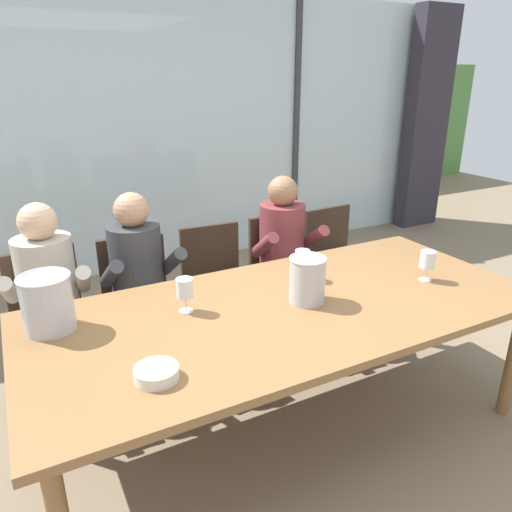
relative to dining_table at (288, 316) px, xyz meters
The scene contains 20 objects.
ground 1.22m from the dining_table, 90.00° to the left, with size 14.00×14.00×0.00m, color #847056.
window_glass_panel 2.82m from the dining_table, 90.00° to the left, with size 7.78×0.03×2.60m, color silver.
window_mullion_right 3.30m from the dining_table, 57.35° to the left, with size 0.06×0.06×2.60m, color #38383D.
hillside_vineyard 5.91m from the dining_table, 90.00° to the left, with size 13.78×2.40×2.01m, color #568942.
curtain_heavy_drape 4.42m from the dining_table, 36.00° to the left, with size 0.56×0.20×2.60m, color #332D38.
dining_table is the anchor object (origin of this frame).
chair_near_curtain 1.46m from the dining_table, 136.37° to the left, with size 0.50×0.50×0.89m.
chair_left_of_center 1.12m from the dining_table, 118.78° to the left, with size 0.48×0.48×0.89m.
chair_center 0.99m from the dining_table, 89.06° to the left, with size 0.46×0.46×0.89m.
chair_right_of_center 1.13m from the dining_table, 60.86° to the left, with size 0.45×0.45×0.89m.
chair_near_window_right 1.42m from the dining_table, 43.51° to the left, with size 0.47×0.47×0.89m.
person_beige_jumper 1.35m from the dining_table, 140.88° to the left, with size 0.49×0.63×1.21m.
person_charcoal_jacket 1.00m from the dining_table, 121.52° to the left, with size 0.48×0.63×1.21m.
person_maroon_top 0.99m from the dining_table, 59.17° to the left, with size 0.48×0.63×1.21m.
ice_bucket_primary 0.21m from the dining_table, ahead, with size 0.19×0.19×0.24m.
ice_bucket_secondary 1.14m from the dining_table, 164.41° to the left, with size 0.23×0.23×0.26m.
tasting_bowl 0.83m from the dining_table, 158.89° to the right, with size 0.17×0.17×0.05m, color silver.
wine_glass_by_left_taster 0.54m from the dining_table, 159.12° to the left, with size 0.08×0.08×0.17m.
wine_glass_near_bucket 0.39m from the dining_table, 45.99° to the left, with size 0.08×0.08×0.17m.
wine_glass_center_pour 0.87m from the dining_table, ahead, with size 0.08×0.08×0.17m.
Camera 1 is at (-1.17, -1.85, 1.86)m, focal length 33.82 mm.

